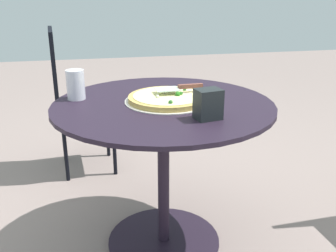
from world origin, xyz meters
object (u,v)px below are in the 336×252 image
(patio_table, at_px, (163,144))
(pizza_on_tray, at_px, (168,98))
(drinking_cup, at_px, (76,85))
(napkin_dispenser, at_px, (208,104))
(pizza_server, at_px, (179,88))
(patio_chair_near, at_px, (72,93))

(patio_table, bearing_deg, pizza_on_tray, -59.30)
(patio_table, bearing_deg, drinking_cup, 69.39)
(pizza_on_tray, height_order, napkin_dispenser, napkin_dispenser)
(patio_table, height_order, pizza_server, pizza_server)
(napkin_dispenser, bearing_deg, drinking_cup, 131.44)
(drinking_cup, height_order, patio_chair_near, patio_chair_near)
(napkin_dispenser, bearing_deg, patio_table, 106.49)
(drinking_cup, xyz_separation_m, patio_chair_near, (0.76, 0.05, -0.24))
(patio_table, bearing_deg, napkin_dispenser, -152.54)
(patio_table, distance_m, napkin_dispenser, 0.36)
(napkin_dispenser, bearing_deg, pizza_on_tray, 100.60)
(napkin_dispenser, height_order, patio_chair_near, patio_chair_near)
(pizza_on_tray, height_order, patio_chair_near, patio_chair_near)
(patio_table, xyz_separation_m, pizza_server, (0.04, -0.08, 0.24))
(pizza_server, bearing_deg, napkin_dispenser, -171.32)
(patio_table, xyz_separation_m, napkin_dispenser, (-0.24, -0.12, 0.25))
(drinking_cup, bearing_deg, pizza_on_tray, -107.53)
(drinking_cup, bearing_deg, napkin_dispenser, -127.59)
(pizza_server, xyz_separation_m, patio_chair_near, (0.85, 0.49, -0.23))
(patio_chair_near, bearing_deg, pizza_on_tray, -153.64)
(patio_table, distance_m, pizza_on_tray, 0.21)
(pizza_on_tray, height_order, drinking_cup, drinking_cup)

